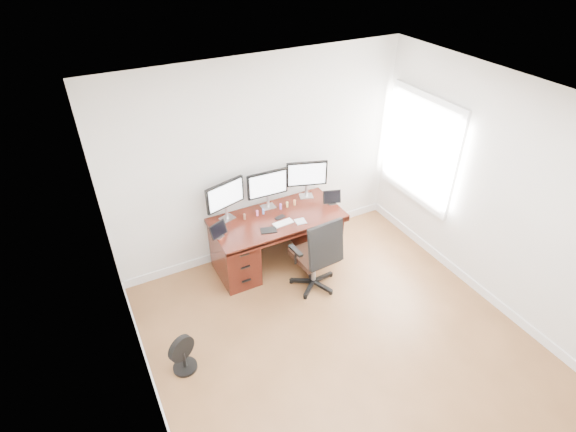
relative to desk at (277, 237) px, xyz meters
name	(u,v)px	position (x,y,z in m)	size (l,w,h in m)	color
ground	(352,357)	(0.00, -1.83, -0.40)	(4.50, 4.50, 0.00)	brown
back_wall	(261,161)	(0.00, 0.42, 0.95)	(4.00, 0.10, 2.70)	white
right_wall	(507,202)	(2.00, -1.72, 0.95)	(0.10, 4.50, 2.70)	white
desk	(277,237)	(0.00, 0.00, 0.00)	(1.70, 0.80, 0.75)	#3F140C
office_chair	(316,265)	(0.21, -0.69, -0.05)	(0.62, 0.61, 1.07)	black
floor_fan	(183,355)	(-1.64, -1.13, -0.19)	(0.30, 0.25, 0.44)	black
monitor_left	(225,196)	(-0.58, 0.24, 0.68)	(0.54, 0.19, 0.53)	silver
monitor_center	(268,185)	(0.00, 0.24, 0.68)	(0.55, 0.15, 0.53)	silver
monitor_right	(307,175)	(0.58, 0.24, 0.68)	(0.53, 0.21, 0.53)	silver
tablet_left	(219,231)	(-0.81, -0.08, 0.43)	(0.25, 0.16, 0.19)	silver
tablet_right	(332,198)	(0.80, -0.08, 0.43)	(0.25, 0.14, 0.19)	silver
keyboard	(283,223)	(0.00, -0.19, 0.36)	(0.26, 0.11, 0.01)	white
trackpad	(300,221)	(0.22, -0.26, 0.35)	(0.13, 0.13, 0.01)	#B6B9BD
drawing_tablet	(269,230)	(-0.22, -0.24, 0.35)	(0.20, 0.13, 0.01)	black
phone	(280,217)	(0.03, -0.06, 0.35)	(0.14, 0.07, 0.01)	black
figurine_brown	(244,216)	(-0.39, 0.12, 0.40)	(0.03, 0.03, 0.09)	brown
figurine_pink	(257,213)	(-0.21, 0.12, 0.40)	(0.03, 0.03, 0.09)	pink
figurine_blue	(263,211)	(-0.13, 0.12, 0.40)	(0.03, 0.03, 0.09)	#5984D6
figurine_purple	(281,206)	(0.12, 0.12, 0.40)	(0.03, 0.03, 0.09)	#B265E4
figurine_yellow	(287,204)	(0.22, 0.12, 0.40)	(0.03, 0.03, 0.09)	#E5C86C
figurine_orange	(295,202)	(0.33, 0.12, 0.40)	(0.03, 0.03, 0.09)	#EEA65B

